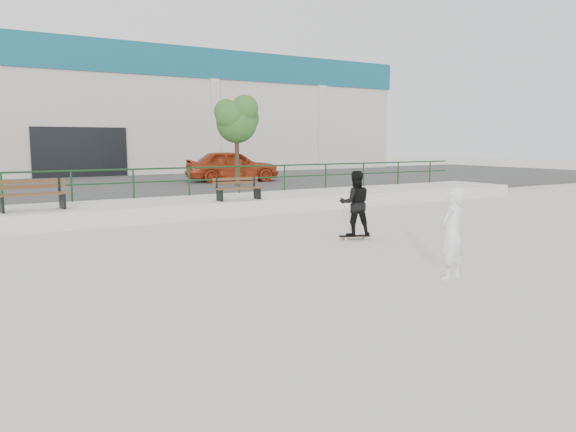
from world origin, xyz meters
TOP-DOWN VIEW (x-y plane):
  - ground at (0.00, 0.00)m, footprint 120.00×120.00m
  - ledge at (0.00, 9.50)m, footprint 30.00×3.00m
  - parking_strip at (0.00, 18.00)m, footprint 60.00×14.00m
  - railing at (-0.00, 10.80)m, footprint 28.00×0.06m
  - commercial_building at (-0.00, 31.99)m, footprint 44.20×16.33m
  - bench_left at (-4.39, 9.09)m, footprint 1.96×0.70m
  - bench_right at (1.84, 8.58)m, footprint 1.66×0.53m
  - tree at (4.48, 13.88)m, footprint 2.19×1.95m
  - red_car at (5.50, 16.49)m, footprint 4.75×2.73m
  - skateboard at (2.21, 2.83)m, footprint 0.80×0.45m
  - standing_skater at (2.21, 2.83)m, footprint 0.98×0.90m
  - seated_skater at (1.11, -1.30)m, footprint 0.67×0.51m

SIDE VIEW (x-z plane):
  - ground at x=0.00m, z-range 0.00..0.00m
  - skateboard at x=2.21m, z-range 0.03..0.12m
  - ledge at x=0.00m, z-range 0.00..0.50m
  - parking_strip at x=0.00m, z-range 0.00..0.50m
  - seated_skater at x=1.11m, z-range 0.00..1.64m
  - bench_right at x=1.84m, z-range 0.50..1.25m
  - standing_skater at x=2.21m, z-range 0.09..1.72m
  - bench_left at x=-4.39m, z-range 0.50..1.38m
  - railing at x=0.00m, z-range 0.73..1.76m
  - red_car at x=5.50m, z-range 0.50..2.02m
  - tree at x=4.48m, z-range 1.47..5.37m
  - commercial_building at x=0.00m, z-range 0.58..8.58m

